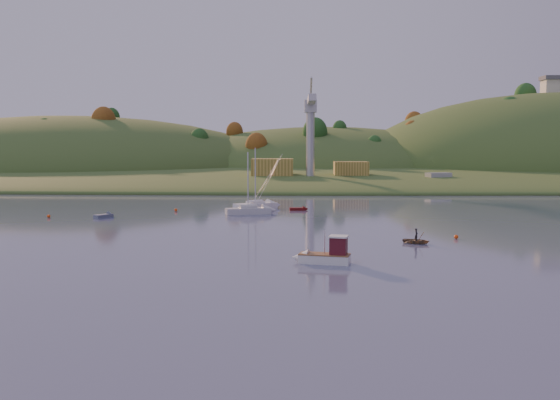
{
  "coord_description": "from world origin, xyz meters",
  "views": [
    {
      "loc": [
        -2.17,
        -43.3,
        11.05
      ],
      "look_at": [
        -3.99,
        35.69,
        3.97
      ],
      "focal_mm": 40.0,
      "sensor_mm": 36.0,
      "label": 1
    }
  ],
  "objects_px": {
    "sailboat_near": "(255,205)",
    "sailboat_far": "(248,210)",
    "grey_dinghy": "(107,216)",
    "red_tender": "(301,209)",
    "canoe": "(416,241)",
    "fishing_boat": "(321,255)"
  },
  "relations": [
    {
      "from": "fishing_boat",
      "to": "sailboat_far",
      "type": "bearing_deg",
      "value": -63.16
    },
    {
      "from": "red_tender",
      "to": "grey_dinghy",
      "type": "bearing_deg",
      "value": -164.87
    },
    {
      "from": "sailboat_near",
      "to": "red_tender",
      "type": "bearing_deg",
      "value": -44.39
    },
    {
      "from": "grey_dinghy",
      "to": "fishing_boat",
      "type": "bearing_deg",
      "value": -104.64
    },
    {
      "from": "grey_dinghy",
      "to": "sailboat_near",
      "type": "bearing_deg",
      "value": -26.09
    },
    {
      "from": "sailboat_near",
      "to": "sailboat_far",
      "type": "height_order",
      "value": "sailboat_near"
    },
    {
      "from": "sailboat_far",
      "to": "grey_dinghy",
      "type": "bearing_deg",
      "value": 176.34
    },
    {
      "from": "sailboat_far",
      "to": "grey_dinghy",
      "type": "xyz_separation_m",
      "value": [
        -21.14,
        -4.7,
        -0.41
      ]
    },
    {
      "from": "sailboat_near",
      "to": "canoe",
      "type": "height_order",
      "value": "sailboat_near"
    },
    {
      "from": "fishing_boat",
      "to": "grey_dinghy",
      "type": "bearing_deg",
      "value": -36.01
    },
    {
      "from": "fishing_boat",
      "to": "canoe",
      "type": "bearing_deg",
      "value": -119.93
    },
    {
      "from": "fishing_boat",
      "to": "canoe",
      "type": "distance_m",
      "value": 16.3
    },
    {
      "from": "sailboat_near",
      "to": "grey_dinghy",
      "type": "height_order",
      "value": "sailboat_near"
    },
    {
      "from": "sailboat_near",
      "to": "sailboat_far",
      "type": "bearing_deg",
      "value": -128.2
    },
    {
      "from": "fishing_boat",
      "to": "grey_dinghy",
      "type": "height_order",
      "value": "fishing_boat"
    },
    {
      "from": "fishing_boat",
      "to": "sailboat_far",
      "type": "height_order",
      "value": "sailboat_far"
    },
    {
      "from": "fishing_boat",
      "to": "grey_dinghy",
      "type": "xyz_separation_m",
      "value": [
        -30.93,
        36.01,
        -0.52
      ]
    },
    {
      "from": "sailboat_far",
      "to": "canoe",
      "type": "distance_m",
      "value": 35.65
    },
    {
      "from": "sailboat_near",
      "to": "sailboat_far",
      "type": "distance_m",
      "value": 7.55
    },
    {
      "from": "sailboat_far",
      "to": "fishing_boat",
      "type": "bearing_deg",
      "value": -92.66
    },
    {
      "from": "fishing_boat",
      "to": "sailboat_far",
      "type": "distance_m",
      "value": 41.86
    },
    {
      "from": "grey_dinghy",
      "to": "sailboat_far",
      "type": "bearing_deg",
      "value": -42.78
    }
  ]
}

